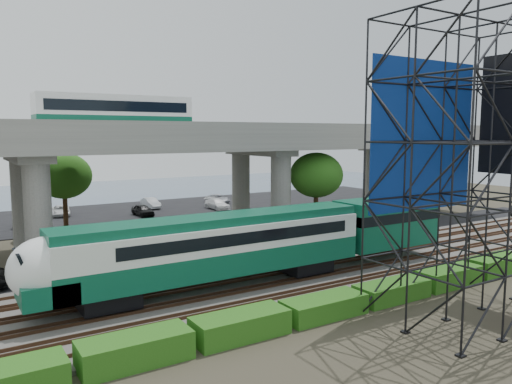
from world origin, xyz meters
TOP-DOWN VIEW (x-y plane):
  - ground at (0.00, 0.00)m, footprint 140.00×140.00m
  - ballast_bed at (0.00, 2.00)m, footprint 90.00×12.00m
  - service_road at (0.00, 10.50)m, footprint 90.00×5.00m
  - parking_lot at (0.00, 34.00)m, footprint 90.00×18.00m
  - harbor_water at (0.00, 56.00)m, footprint 140.00×40.00m
  - rail_tracks at (0.00, 2.00)m, footprint 90.00×9.52m
  - commuter_train at (0.31, 2.00)m, footprint 29.30×3.06m
  - overpass at (-0.25, 16.00)m, footprint 80.00×12.00m
  - scaffold_tower at (7.43, -7.98)m, footprint 9.36×6.36m
  - hedge_strip at (1.01, -4.30)m, footprint 34.60×1.80m
  - trees at (-4.67, 16.17)m, footprint 40.94×16.94m
  - parked_cars at (0.06, 33.35)m, footprint 35.16×9.47m

SIDE VIEW (x-z plane):
  - ground at x=0.00m, z-range 0.00..0.00m
  - harbor_water at x=0.00m, z-range 0.00..0.03m
  - service_road at x=0.00m, z-range 0.00..0.08m
  - parking_lot at x=0.00m, z-range 0.00..0.08m
  - ballast_bed at x=0.00m, z-range 0.00..0.20m
  - rail_tracks at x=0.00m, z-range 0.20..0.36m
  - hedge_strip at x=1.01m, z-range -0.04..1.16m
  - parked_cars at x=0.06m, z-range 0.04..1.34m
  - commuter_train at x=0.31m, z-range 0.73..5.03m
  - trees at x=-4.67m, z-range 1.73..9.42m
  - scaffold_tower at x=7.43m, z-range -0.03..14.97m
  - overpass at x=-0.25m, z-range 2.01..14.41m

